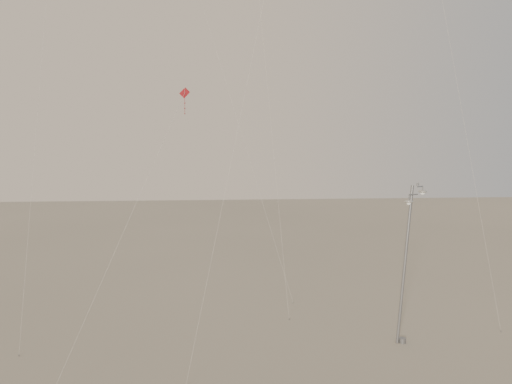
{
  "coord_description": "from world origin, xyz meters",
  "views": [
    {
      "loc": [
        -3.77,
        -23.7,
        12.24
      ],
      "look_at": [
        -1.42,
        5.0,
        9.29
      ],
      "focal_mm": 35.0,
      "sensor_mm": 36.0,
      "label": 1
    }
  ],
  "objects": [
    {
      "name": "kite_5",
      "position": [
        -4.18,
        16.14,
        20.99
      ],
      "size": [
        8.17,
        4.9,
        27.46
      ],
      "rotation": [
        0.0,
        0.0,
        -1.3
      ],
      "color": "brown",
      "rests_on": "ground"
    },
    {
      "name": "kite_4",
      "position": [
        11.43,
        8.91,
        20.02
      ],
      "size": [
        4.24,
        4.37,
        26.56
      ],
      "rotation": [
        0.0,
        0.0,
        1.55
      ],
      "color": "#332C2B",
      "rests_on": "ground"
    },
    {
      "name": "kite_3",
      "position": [
        -7.05,
        5.25,
        11.43
      ],
      "size": [
        6.5,
        7.52,
        15.45
      ],
      "rotation": [
        0.0,
        0.0,
        0.1
      ],
      "color": "maroon",
      "rests_on": "ground"
    },
    {
      "name": "street_lamp",
      "position": [
        7.64,
        4.76,
        5.22
      ],
      "size": [
        1.74,
        0.96,
        9.79
      ],
      "color": "gray",
      "rests_on": "ground"
    },
    {
      "name": "kite_1",
      "position": [
        -1.33,
        5.14,
        18.29
      ],
      "size": [
        5.53,
        6.7,
        24.53
      ],
      "rotation": [
        0.0,
        0.0,
        -0.61
      ],
      "color": "#332C2B",
      "rests_on": "ground"
    }
  ]
}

